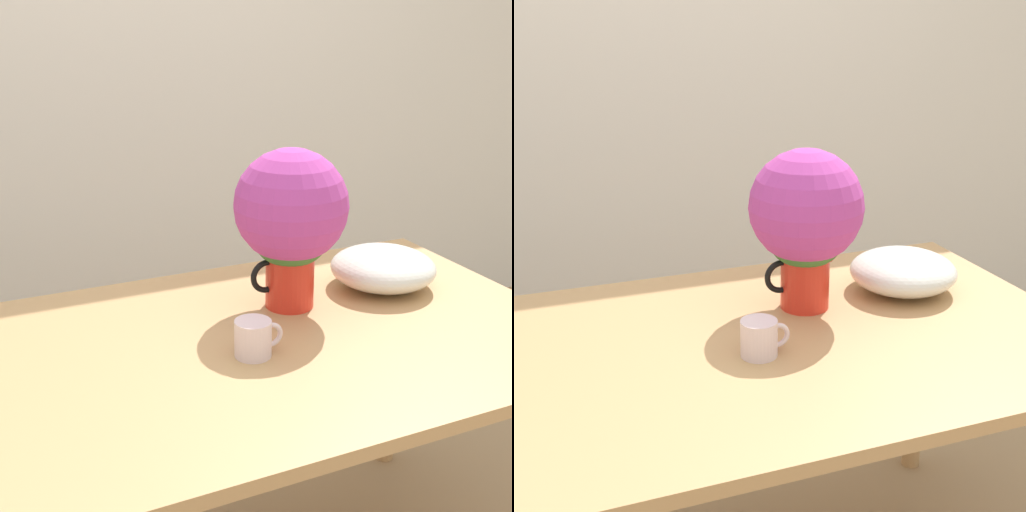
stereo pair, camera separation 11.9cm
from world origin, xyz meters
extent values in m
cube|color=silver|center=(0.00, 1.62, 1.30)|extent=(8.00, 0.05, 2.60)
cube|color=tan|center=(-0.05, 0.19, 0.76)|extent=(1.52, 0.91, 0.03)
cylinder|color=tan|center=(0.66, 0.58, 0.37)|extent=(0.06, 0.06, 0.74)
cylinder|color=red|center=(0.14, 0.32, 0.85)|extent=(0.12, 0.12, 0.16)
cone|color=red|center=(0.19, 0.32, 0.91)|extent=(0.04, 0.04, 0.04)
torus|color=black|center=(0.07, 0.32, 0.86)|extent=(0.08, 0.01, 0.08)
sphere|color=#3D7033|center=(0.14, 0.32, 0.98)|extent=(0.21, 0.21, 0.21)
sphere|color=#B23D99|center=(0.14, 0.32, 1.03)|extent=(0.28, 0.28, 0.28)
cylinder|color=silver|center=(-0.06, 0.11, 0.81)|extent=(0.08, 0.08, 0.08)
torus|color=silver|center=(-0.01, 0.11, 0.81)|extent=(0.06, 0.01, 0.06)
ellipsoid|color=silver|center=(0.42, 0.33, 0.82)|extent=(0.28, 0.28, 0.10)
camera|label=1|loc=(-0.62, -1.12, 1.48)|focal=50.00mm
camera|label=2|loc=(-0.51, -1.17, 1.48)|focal=50.00mm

